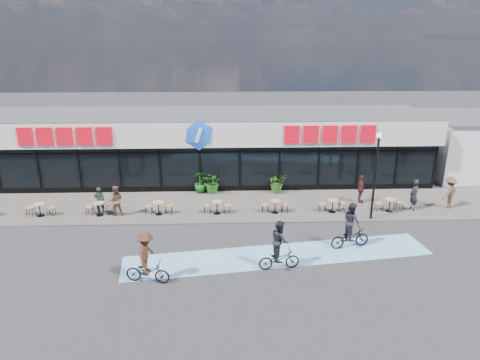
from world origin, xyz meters
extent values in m
plane|color=#28282B|center=(0.00, 0.00, 0.00)|extent=(120.00, 120.00, 0.00)
cube|color=#59564F|center=(0.00, 4.50, 0.05)|extent=(44.00, 5.00, 0.10)
cube|color=#6DA2CE|center=(4.00, -1.50, 0.01)|extent=(14.17, 4.13, 0.01)
cube|color=black|center=(0.00, 10.00, 1.50)|extent=(30.00, 6.00, 3.00)
cube|color=silver|center=(0.00, 9.85, 3.75)|extent=(30.60, 6.30, 1.50)
cube|color=#47474C|center=(0.00, 10.00, 4.55)|extent=(30.60, 6.30, 0.10)
cube|color=navy|center=(0.00, 6.96, 3.05)|extent=(30.60, 0.08, 0.18)
cube|color=black|center=(0.00, 6.97, 2.65)|extent=(30.00, 0.06, 0.08)
cube|color=black|center=(0.00, 6.98, 0.20)|extent=(30.00, 0.10, 0.40)
cube|color=#BA0616|center=(-8.00, 6.70, 3.80)|extent=(5.63, 0.18, 1.10)
cube|color=#BA0616|center=(8.00, 6.70, 3.80)|extent=(5.63, 0.18, 1.10)
ellipsoid|color=blue|center=(0.00, 6.70, 3.80)|extent=(1.90, 0.24, 1.90)
cylinder|color=black|center=(-10.00, 6.97, 1.50)|extent=(0.10, 0.10, 3.00)
cylinder|color=black|center=(-7.50, 6.97, 1.50)|extent=(0.10, 0.10, 3.00)
cylinder|color=black|center=(-5.00, 6.97, 1.50)|extent=(0.10, 0.10, 3.00)
cylinder|color=black|center=(-2.50, 6.97, 1.50)|extent=(0.10, 0.10, 3.00)
cylinder|color=black|center=(0.00, 6.97, 1.50)|extent=(0.10, 0.10, 3.00)
cylinder|color=black|center=(2.50, 6.97, 1.50)|extent=(0.10, 0.10, 3.00)
cylinder|color=black|center=(5.00, 6.97, 1.50)|extent=(0.10, 0.10, 3.00)
cylinder|color=black|center=(7.50, 6.97, 1.50)|extent=(0.10, 0.10, 3.00)
cylinder|color=black|center=(10.00, 6.97, 1.50)|extent=(0.10, 0.10, 3.00)
cylinder|color=black|center=(12.50, 6.97, 1.50)|extent=(0.10, 0.10, 3.00)
cylinder|color=black|center=(15.00, 6.97, 1.50)|extent=(0.10, 0.10, 3.00)
cylinder|color=black|center=(9.44, 2.30, 2.35)|extent=(0.12, 0.12, 4.50)
sphere|color=#FFF2CC|center=(9.44, 2.30, 4.70)|extent=(0.28, 0.28, 0.28)
cylinder|color=tan|center=(-8.60, 3.25, 0.82)|extent=(0.60, 0.60, 0.04)
cylinder|color=black|center=(-8.60, 3.25, 0.47)|extent=(0.06, 0.06, 0.70)
cylinder|color=black|center=(-8.60, 3.25, 0.11)|extent=(0.40, 0.40, 0.02)
cylinder|color=tan|center=(-5.37, 3.25, 0.82)|extent=(0.60, 0.60, 0.04)
cylinder|color=black|center=(-5.37, 3.25, 0.47)|extent=(0.06, 0.06, 0.70)
cylinder|color=black|center=(-5.37, 3.25, 0.11)|extent=(0.40, 0.40, 0.02)
cylinder|color=tan|center=(-2.13, 3.25, 0.82)|extent=(0.60, 0.60, 0.04)
cylinder|color=black|center=(-2.13, 3.25, 0.47)|extent=(0.06, 0.06, 0.70)
cylinder|color=black|center=(-2.13, 3.25, 0.11)|extent=(0.40, 0.40, 0.02)
cylinder|color=tan|center=(1.10, 3.25, 0.82)|extent=(0.60, 0.60, 0.04)
cylinder|color=black|center=(1.10, 3.25, 0.47)|extent=(0.06, 0.06, 0.70)
cylinder|color=black|center=(1.10, 3.25, 0.11)|extent=(0.40, 0.40, 0.02)
cylinder|color=tan|center=(4.33, 3.25, 0.82)|extent=(0.60, 0.60, 0.04)
cylinder|color=black|center=(4.33, 3.25, 0.47)|extent=(0.06, 0.06, 0.70)
cylinder|color=black|center=(4.33, 3.25, 0.11)|extent=(0.40, 0.40, 0.02)
cylinder|color=tan|center=(7.56, 3.25, 0.82)|extent=(0.60, 0.60, 0.04)
cylinder|color=black|center=(7.56, 3.25, 0.47)|extent=(0.06, 0.06, 0.70)
cylinder|color=black|center=(7.56, 3.25, 0.11)|extent=(0.40, 0.40, 0.02)
cylinder|color=tan|center=(10.80, 3.25, 0.82)|extent=(0.60, 0.60, 0.04)
cylinder|color=black|center=(10.80, 3.25, 0.47)|extent=(0.06, 0.06, 0.70)
cylinder|color=black|center=(10.80, 3.25, 0.11)|extent=(0.40, 0.40, 0.02)
imported|color=#154A16|center=(0.00, 6.75, 0.79)|extent=(1.02, 1.02, 1.38)
imported|color=#215D1A|center=(0.80, 6.58, 0.78)|extent=(1.59, 1.52, 1.37)
imported|color=#275A19|center=(4.83, 6.55, 0.73)|extent=(1.38, 1.28, 1.26)
imported|color=black|center=(-5.43, 3.64, 0.85)|extent=(0.65, 0.55, 1.51)
imported|color=brown|center=(-4.44, 3.27, 0.95)|extent=(0.93, 0.79, 1.70)
imported|color=black|center=(12.22, 3.48, 0.99)|extent=(0.44, 0.66, 1.77)
imported|color=#4A1C1A|center=(9.57, 4.68, 0.95)|extent=(0.55, 1.05, 1.70)
imported|color=brown|center=(14.37, 3.70, 1.02)|extent=(1.37, 1.26, 1.85)
imported|color=black|center=(3.84, -2.64, 0.46)|extent=(1.83, 0.83, 0.93)
imported|color=black|center=(3.84, -2.64, 1.34)|extent=(0.78, 0.95, 1.78)
imported|color=black|center=(7.41, -0.79, 0.50)|extent=(2.01, 1.07, 1.00)
imported|color=#22212A|center=(7.41, -0.79, 1.35)|extent=(0.85, 1.00, 1.79)
imported|color=black|center=(-1.58, -3.52, 0.48)|extent=(1.91, 0.96, 0.96)
imported|color=#462619|center=(-1.58, -3.52, 1.32)|extent=(0.84, 1.23, 1.75)
camera|label=1|loc=(1.61, -18.77, 9.44)|focal=32.00mm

